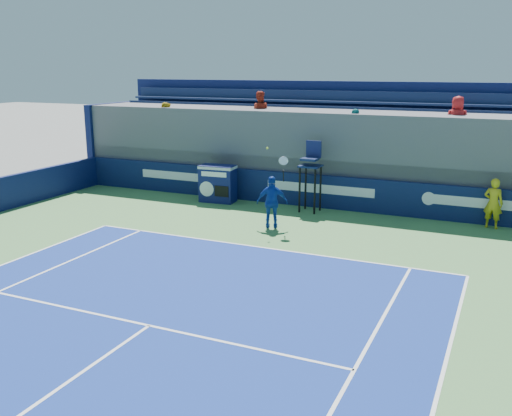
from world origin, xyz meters
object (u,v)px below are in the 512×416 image
at_px(ball_person, 493,203).
at_px(umpire_chair, 311,169).
at_px(tennis_player, 272,202).
at_px(match_clock, 218,183).

distance_m(ball_person, umpire_chair, 5.98).
relative_size(ball_person, tennis_player, 0.62).
height_order(ball_person, tennis_player, tennis_player).
xyz_separation_m(match_clock, umpire_chair, (3.65, 0.03, 0.79)).
bearing_deg(ball_person, tennis_player, 35.74).
distance_m(match_clock, tennis_player, 4.09).
distance_m(ball_person, tennis_player, 6.92).
relative_size(umpire_chair, tennis_player, 0.96).
height_order(match_clock, tennis_player, tennis_player).
xyz_separation_m(umpire_chair, tennis_player, (-0.40, -2.50, -0.68)).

